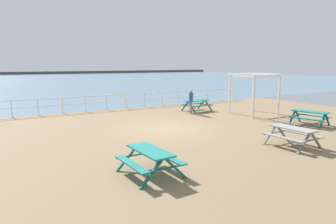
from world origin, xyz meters
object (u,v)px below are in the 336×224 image
(picnic_table_far_right, at_px, (310,115))
(visitor, at_px, (191,100))
(picnic_table_near_left, at_px, (292,132))
(picnic_table_near_right, at_px, (197,103))
(lattice_pergola, at_px, (254,84))
(picnic_table_far_left, at_px, (150,156))

(picnic_table_far_right, relative_size, visitor, 1.28)
(picnic_table_near_left, bearing_deg, picnic_table_near_right, -13.60)
(picnic_table_near_left, height_order, visitor, visitor)
(picnic_table_near_right, distance_m, visitor, 1.32)
(lattice_pergola, bearing_deg, picnic_table_far_left, -147.91)
(picnic_table_near_left, bearing_deg, picnic_table_far_left, 87.17)
(picnic_table_near_right, bearing_deg, picnic_table_far_left, -138.50)
(picnic_table_near_left, height_order, picnic_table_far_right, same)
(picnic_table_far_left, xyz_separation_m, visitor, (7.21, 8.48, 0.36))
(picnic_table_far_right, bearing_deg, visitor, 14.62)
(visitor, bearing_deg, picnic_table_far_right, 144.34)
(picnic_table_far_left, distance_m, lattice_pergola, 12.51)
(picnic_table_far_left, relative_size, visitor, 1.13)
(picnic_table_far_right, distance_m, visitor, 7.23)
(picnic_table_near_right, relative_size, picnic_table_far_left, 1.04)
(picnic_table_far_left, relative_size, picnic_table_far_right, 0.89)
(visitor, bearing_deg, picnic_table_far_left, 74.72)
(picnic_table_near_right, distance_m, picnic_table_far_left, 12.37)
(picnic_table_far_left, bearing_deg, picnic_table_near_left, -94.00)
(visitor, height_order, lattice_pergola, lattice_pergola)
(picnic_table_near_right, height_order, lattice_pergola, lattice_pergola)
(picnic_table_far_left, xyz_separation_m, picnic_table_far_right, (10.74, 2.18, 0.00))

